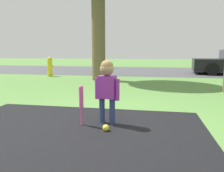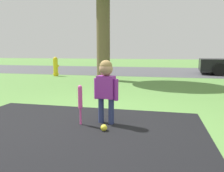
% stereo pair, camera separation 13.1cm
% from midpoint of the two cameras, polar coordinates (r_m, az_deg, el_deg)
% --- Properties ---
extents(ground_plane, '(60.00, 60.00, 0.00)m').
position_cam_midpoint_polar(ground_plane, '(3.17, -2.47, -10.58)').
color(ground_plane, '#5B8C42').
extents(street_strip, '(40.00, 6.00, 0.01)m').
position_cam_midpoint_polar(street_strip, '(12.44, 9.00, 3.95)').
color(street_strip, '#4C4C51').
rests_on(street_strip, ground).
extents(child, '(0.38, 0.20, 0.94)m').
position_cam_midpoint_polar(child, '(3.18, -0.40, 0.83)').
color(child, navy).
rests_on(child, ground).
extents(baseball_bat, '(0.06, 0.06, 0.59)m').
position_cam_midpoint_polar(baseball_bat, '(3.18, -7.14, -3.45)').
color(baseball_bat, '#E54CA5').
rests_on(baseball_bat, ground).
extents(sports_ball, '(0.09, 0.09, 0.09)m').
position_cam_midpoint_polar(sports_ball, '(3.00, -0.86, -10.85)').
color(sports_ball, yellow).
rests_on(sports_ball, ground).
extents(fire_hydrant, '(0.28, 0.25, 0.84)m').
position_cam_midpoint_polar(fire_hydrant, '(9.94, -14.15, 4.92)').
color(fire_hydrant, yellow).
rests_on(fire_hydrant, ground).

